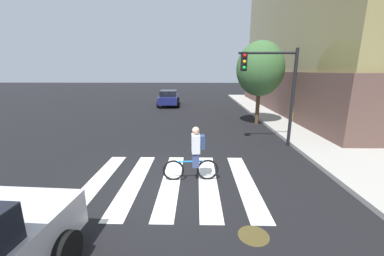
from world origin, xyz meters
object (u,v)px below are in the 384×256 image
object	(u,v)px
fire_hydrant	(292,115)
street_tree_near	(260,69)
traffic_light_near	(275,81)
sedan_mid	(169,98)
cyclist	(195,154)
manhole_cover	(254,235)

from	to	relation	value
fire_hydrant	street_tree_near	world-z (taller)	street_tree_near
traffic_light_near	fire_hydrant	world-z (taller)	traffic_light_near
sedan_mid	cyclist	bearing A→B (deg)	-80.53
manhole_cover	cyclist	world-z (taller)	cyclist
manhole_cover	traffic_light_near	bearing A→B (deg)	70.48
traffic_light_near	fire_hydrant	distance (m)	5.90
sedan_mid	cyclist	xyz separation A→B (m)	(2.63, -15.75, 0.09)
fire_hydrant	street_tree_near	size ratio (longest dim) A/B	0.16
sedan_mid	street_tree_near	distance (m)	10.54
street_tree_near	traffic_light_near	bearing A→B (deg)	-96.71
manhole_cover	street_tree_near	size ratio (longest dim) A/B	0.13
traffic_light_near	street_tree_near	bearing A→B (deg)	83.29
sedan_mid	cyclist	distance (m)	15.97
street_tree_near	cyclist	bearing A→B (deg)	-116.13
sedan_mid	street_tree_near	size ratio (longest dim) A/B	0.86
traffic_light_near	street_tree_near	size ratio (longest dim) A/B	0.84
traffic_light_near	sedan_mid	bearing A→B (deg)	115.93
sedan_mid	fire_hydrant	distance (m)	11.66
traffic_light_near	fire_hydrant	size ratio (longest dim) A/B	5.38
cyclist	traffic_light_near	distance (m)	5.23
fire_hydrant	street_tree_near	bearing A→B (deg)	-174.61
sedan_mid	fire_hydrant	xyz separation A→B (m)	(8.79, -7.66, -0.23)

